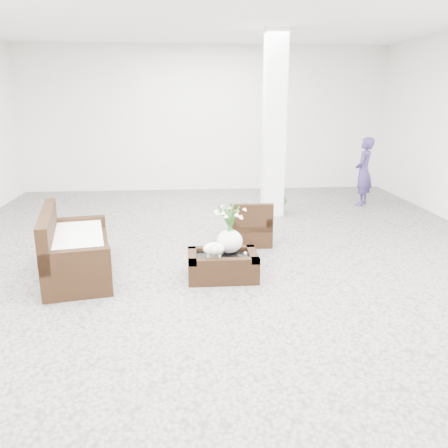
{
  "coord_description": "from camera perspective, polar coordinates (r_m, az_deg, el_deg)",
  "views": [
    {
      "loc": [
        -0.49,
        -6.17,
        2.31
      ],
      "look_at": [
        0.0,
        -0.1,
        0.62
      ],
      "focal_mm": 37.14,
      "sensor_mm": 36.0,
      "label": 1
    }
  ],
  "objects": [
    {
      "name": "loveseat",
      "position": [
        6.37,
        -17.7,
        -2.28
      ],
      "size": [
        1.12,
        1.8,
        0.89
      ],
      "primitive_type": "cube",
      "rotation": [
        0.0,
        0.0,
        1.77
      ],
      "color": "black",
      "rests_on": "ground"
    },
    {
      "name": "column",
      "position": [
        9.15,
        6.18,
        11.91
      ],
      "size": [
        0.4,
        0.4,
        3.5
      ],
      "primitive_type": "cube",
      "color": "white",
      "rests_on": "ground"
    },
    {
      "name": "sheep_figurine",
      "position": [
        5.89,
        -1.27,
        -3.25
      ],
      "size": [
        0.28,
        0.23,
        0.21
      ],
      "primitive_type": "ellipsoid",
      "color": "white",
      "rests_on": "coffee_table"
    },
    {
      "name": "topiary",
      "position": [
        9.36,
        6.24,
        5.18
      ],
      "size": [
        0.35,
        0.35,
        1.29
      ],
      "primitive_type": null,
      "color": "#244315",
      "rests_on": "ground"
    },
    {
      "name": "ground",
      "position": [
        6.61,
        -0.07,
        -4.95
      ],
      "size": [
        11.0,
        11.0,
        0.0
      ],
      "primitive_type": "plane",
      "color": "gray",
      "rests_on": "ground"
    },
    {
      "name": "armchair",
      "position": [
        7.45,
        3.18,
        0.27
      ],
      "size": [
        0.69,
        0.66,
        0.71
      ],
      "primitive_type": "cube",
      "rotation": [
        0.0,
        0.0,
        3.11
      ],
      "color": "black",
      "rests_on": "ground"
    },
    {
      "name": "shopper",
      "position": [
        10.46,
        16.82,
        6.19
      ],
      "size": [
        0.59,
        0.64,
        1.47
      ],
      "primitive_type": "imported",
      "rotation": [
        0.0,
        0.0,
        -2.16
      ],
      "color": "#392A5F",
      "rests_on": "ground"
    },
    {
      "name": "planter_narcissus",
      "position": [
        6.01,
        0.7,
        0.08
      ],
      "size": [
        0.44,
        0.44,
        0.8
      ],
      "primitive_type": null,
      "color": "white",
      "rests_on": "coffee_table"
    },
    {
      "name": "tealight",
      "position": [
        6.07,
        2.64,
        -3.59
      ],
      "size": [
        0.04,
        0.04,
        0.03
      ],
      "primitive_type": "cylinder",
      "color": "white",
      "rests_on": "coffee_table"
    },
    {
      "name": "coffee_table",
      "position": [
        6.08,
        -0.18,
        -5.26
      ],
      "size": [
        0.9,
        0.6,
        0.31
      ],
      "primitive_type": "cube",
      "color": "black",
      "rests_on": "ground"
    }
  ]
}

